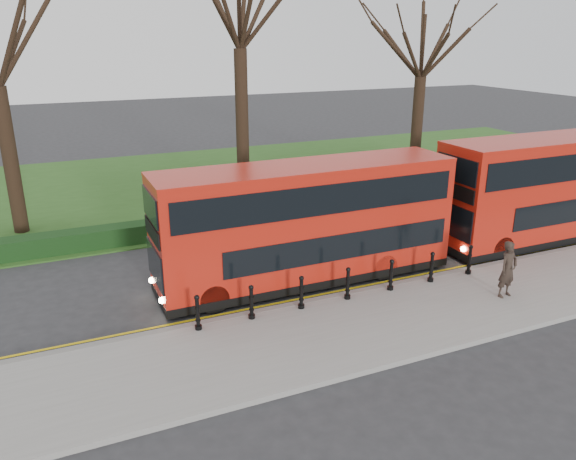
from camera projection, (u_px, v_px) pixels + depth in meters
name	position (u px, v px, depth m)	size (l,w,h in m)	color
ground	(290.00, 293.00, 18.25)	(120.00, 120.00, 0.00)	#28282B
pavement	(334.00, 334.00, 15.63)	(60.00, 4.00, 0.15)	gray
kerb	(303.00, 304.00, 17.36)	(60.00, 0.25, 0.16)	slate
grass_verge	(180.00, 185.00, 31.18)	(60.00, 18.00, 0.06)	#29511B
hedge	(225.00, 221.00, 23.98)	(60.00, 0.90, 0.80)	black
yellow_line_outer	(299.00, 302.00, 17.64)	(60.00, 0.10, 0.01)	yellow
yellow_line_inner	(296.00, 299.00, 17.81)	(60.00, 0.10, 0.01)	yellow
tree_right	(423.00, 39.00, 28.91)	(6.80, 6.80, 10.62)	black
bollard_row	(348.00, 284.00, 17.39)	(9.70, 0.15, 1.00)	black
bus_lead	(307.00, 224.00, 18.55)	(10.11, 2.32, 4.02)	#B01B0F
bus_rear	(558.00, 188.00, 22.50)	(10.58, 2.43, 4.21)	#B01B0F
pedestrian	(508.00, 269.00, 17.43)	(0.66, 0.44, 1.82)	black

